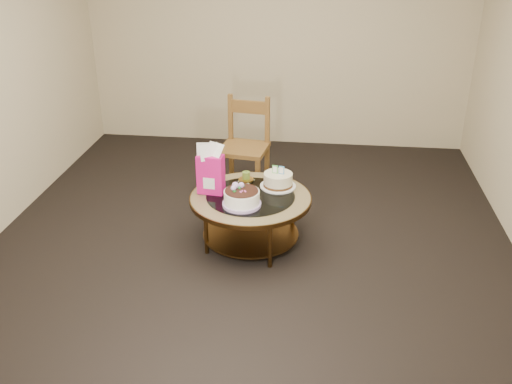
# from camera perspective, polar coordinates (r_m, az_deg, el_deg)

# --- Properties ---
(ground) EXTENTS (5.00, 5.00, 0.00)m
(ground) POSITION_cam_1_polar(r_m,az_deg,el_deg) (4.96, -0.53, -5.12)
(ground) COLOR black
(ground) RESTS_ON ground
(room_walls) EXTENTS (4.52, 5.02, 2.61)m
(room_walls) POSITION_cam_1_polar(r_m,az_deg,el_deg) (4.37, -0.61, 12.47)
(room_walls) COLOR #BEB190
(room_walls) RESTS_ON ground
(coffee_table) EXTENTS (1.02, 1.02, 0.46)m
(coffee_table) POSITION_cam_1_polar(r_m,az_deg,el_deg) (4.78, -0.55, -1.24)
(coffee_table) COLOR #513517
(coffee_table) RESTS_ON ground
(decorated_cake) EXTENTS (0.31, 0.31, 0.18)m
(decorated_cake) POSITION_cam_1_polar(r_m,az_deg,el_deg) (4.56, -1.45, -0.66)
(decorated_cake) COLOR #BC9ADA
(decorated_cake) RESTS_ON coffee_table
(cream_cake) EXTENTS (0.31, 0.31, 0.20)m
(cream_cake) POSITION_cam_1_polar(r_m,az_deg,el_deg) (4.88, 2.22, 1.17)
(cream_cake) COLOR white
(cream_cake) RESTS_ON coffee_table
(gift_bag) EXTENTS (0.23, 0.18, 0.43)m
(gift_bag) POSITION_cam_1_polar(r_m,az_deg,el_deg) (4.73, -4.57, 2.31)
(gift_bag) COLOR #E6158E
(gift_bag) RESTS_ON coffee_table
(pillar_candle) EXTENTS (0.14, 0.14, 0.10)m
(pillar_candle) POSITION_cam_1_polar(r_m,az_deg,el_deg) (4.99, -1.00, 1.42)
(pillar_candle) COLOR #E6D55E
(pillar_candle) RESTS_ON coffee_table
(dining_chair) EXTENTS (0.50, 0.50, 0.97)m
(dining_chair) POSITION_cam_1_polar(r_m,az_deg,el_deg) (5.69, -1.11, 4.60)
(dining_chair) COLOR brown
(dining_chair) RESTS_ON ground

